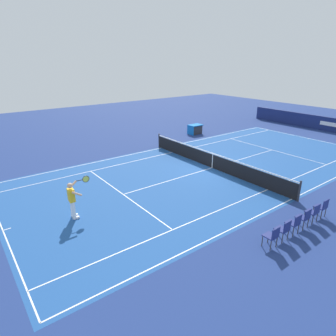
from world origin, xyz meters
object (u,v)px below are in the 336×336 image
object	(u,v)px
spectator_chair_5	(272,236)
equipment_cart_tarped	(195,129)
spectator_chair_0	(322,207)
tennis_net	(213,161)
spectator_chair_3	(295,223)
spectator_chair_2	(304,217)
tennis_ball	(204,157)
spectator_chair_4	(284,229)
tennis_player_near	(72,198)
spectator_chair_1	(314,212)

from	to	relation	value
spectator_chair_5	equipment_cart_tarped	bearing A→B (deg)	-122.88
spectator_chair_0	equipment_cart_tarped	distance (m)	15.62
spectator_chair_0	spectator_chair_5	world-z (taller)	same
tennis_net	spectator_chair_0	bearing A→B (deg)	85.12
spectator_chair_3	spectator_chair_5	bearing A→B (deg)	0.00
spectator_chair_2	spectator_chair_3	size ratio (longest dim) A/B	1.00
tennis_ball	tennis_net	bearing A→B (deg)	59.36
spectator_chair_4	tennis_player_near	bearing A→B (deg)	-48.67
spectator_chair_1	spectator_chair_4	xyz separation A→B (m)	(2.18, 0.00, 0.00)
tennis_ball	spectator_chair_2	xyz separation A→B (m)	(3.15, 9.04, 0.49)
tennis_ball	spectator_chair_3	size ratio (longest dim) A/B	0.08
spectator_chair_0	spectator_chair_3	size ratio (longest dim) A/B	1.00
spectator_chair_1	spectator_chair_3	xyz separation A→B (m)	(1.46, 0.00, 0.00)
tennis_ball	equipment_cart_tarped	world-z (taller)	equipment_cart_tarped
spectator_chair_0	spectator_chair_3	distance (m)	2.18
spectator_chair_5	equipment_cart_tarped	world-z (taller)	spectator_chair_5
spectator_chair_2	spectator_chair_5	xyz separation A→B (m)	(2.18, 0.00, 0.00)
spectator_chair_1	spectator_chair_2	xyz separation A→B (m)	(0.73, 0.00, 0.00)
tennis_ball	spectator_chair_5	distance (m)	10.51
spectator_chair_3	equipment_cart_tarped	size ratio (longest dim) A/B	0.70
spectator_chair_1	spectator_chair_3	world-z (taller)	same
spectator_chair_3	spectator_chair_4	size ratio (longest dim) A/B	1.00
tennis_ball	spectator_chair_3	bearing A→B (deg)	66.77
tennis_ball	spectator_chair_3	world-z (taller)	spectator_chair_3
spectator_chair_0	equipment_cart_tarped	bearing A→B (deg)	-111.60
spectator_chair_4	spectator_chair_2	bearing A→B (deg)	180.00
tennis_player_near	spectator_chair_1	size ratio (longest dim) A/B	1.93
spectator_chair_2	spectator_chair_4	distance (m)	1.46
equipment_cart_tarped	spectator_chair_4	bearing A→B (deg)	59.19
spectator_chair_0	spectator_chair_2	world-z (taller)	same
tennis_ball	spectator_chair_4	xyz separation A→B (m)	(4.61, 9.04, 0.49)
tennis_player_near	spectator_chair_1	distance (m)	10.18
spectator_chair_3	spectator_chair_5	distance (m)	1.46
spectator_chair_0	spectator_chair_4	world-z (taller)	same
tennis_ball	spectator_chair_4	world-z (taller)	spectator_chair_4
tennis_player_near	spectator_chair_1	bearing A→B (deg)	140.61
tennis_player_near	tennis_ball	bearing A→B (deg)	-165.91
spectator_chair_1	spectator_chair_4	size ratio (longest dim) A/B	1.00
tennis_net	spectator_chair_2	world-z (taller)	tennis_net
tennis_ball	spectator_chair_4	size ratio (longest dim) A/B	0.08
spectator_chair_0	equipment_cart_tarped	size ratio (longest dim) A/B	0.70
spectator_chair_0	spectator_chair_4	xyz separation A→B (m)	(2.91, 0.00, 0.00)
spectator_chair_0	equipment_cart_tarped	xyz separation A→B (m)	(-5.75, -14.52, -0.08)
tennis_net	spectator_chair_4	world-z (taller)	tennis_net
tennis_ball	spectator_chair_2	distance (m)	9.59
spectator_chair_3	equipment_cart_tarped	world-z (taller)	spectator_chair_3
equipment_cart_tarped	spectator_chair_3	bearing A→B (deg)	61.35
tennis_player_near	spectator_chair_4	distance (m)	8.61
spectator_chair_0	tennis_ball	bearing A→B (deg)	-100.63
tennis_player_near	spectator_chair_0	distance (m)	10.76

